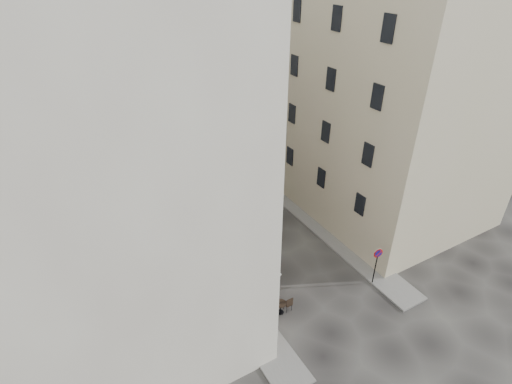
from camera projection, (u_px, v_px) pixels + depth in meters
ground at (294, 271)px, 25.94m from camera, size 90.00×90.00×0.00m
sidewalk_left at (206, 257)px, 26.98m from camera, size 2.00×22.00×0.12m
sidewalk_right at (321, 226)px, 30.04m from camera, size 2.00×18.00×0.12m
building_left at (80, 141)px, 18.39m from camera, size 12.20×16.20×20.60m
building_right at (396, 92)px, 28.15m from camera, size 12.20×14.20×18.60m
building_back at (167, 65)px, 34.81m from camera, size 18.20×10.20×18.60m
cafe_storefront at (227, 262)px, 23.89m from camera, size 1.74×7.30×3.50m
stone_steps at (214, 182)px, 35.08m from camera, size 9.00×3.15×0.80m
bollard_near at (259, 293)px, 23.55m from camera, size 0.12×0.12×0.98m
bollard_mid at (232, 259)px, 26.16m from camera, size 0.12×0.12×0.98m
bollard_far at (210, 231)px, 28.76m from camera, size 0.12×0.12×0.98m
no_parking_sign at (377, 260)px, 23.93m from camera, size 0.62×0.16×2.76m
bistro_table_a at (280, 306)px, 22.70m from camera, size 1.40×0.66×0.99m
bistro_table_b at (258, 292)px, 23.68m from camera, size 1.39×0.65×0.98m
bistro_table_c at (245, 270)px, 25.29m from camera, size 1.33×0.62×0.93m
bistro_table_d at (235, 258)px, 26.35m from camera, size 1.25×0.59×0.88m
bistro_table_e at (226, 245)px, 27.51m from camera, size 1.30×0.61×0.92m
pedestrian at (229, 249)px, 26.41m from camera, size 0.70×0.51×1.78m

